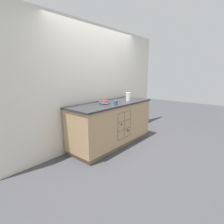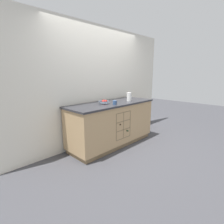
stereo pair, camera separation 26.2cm
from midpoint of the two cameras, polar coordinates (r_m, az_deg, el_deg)
The scene contains 6 objects.
ground_plane at distance 3.97m, azimuth -1.92°, elevation -10.32°, with size 14.00×14.00×0.00m, color #424247.
back_wall at distance 3.96m, azimuth -6.59°, elevation 8.59°, with size 4.41×0.06×2.55m, color silver.
kitchen_island at distance 3.81m, azimuth -1.95°, elevation -3.77°, with size 2.05×0.75×0.93m.
fruit_bowl at distance 3.57m, azimuth -4.59°, elevation 3.29°, with size 0.22×0.22×0.08m.
white_pitcher at distance 3.93m, azimuth 3.46°, elevation 5.06°, with size 0.16×0.10×0.19m.
ceramic_mug at distance 3.46m, azimuth -0.97°, elevation 3.09°, with size 0.11×0.07×0.08m.
Camera 1 is at (-2.80, -2.36, 1.54)m, focal length 28.00 mm.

